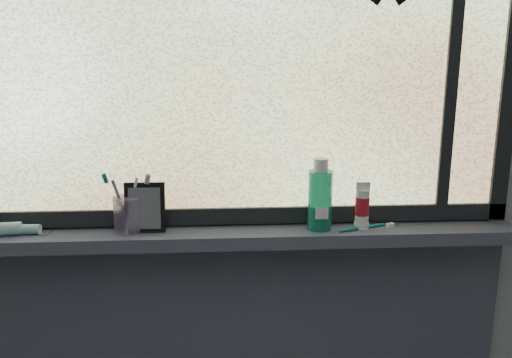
{
  "coord_description": "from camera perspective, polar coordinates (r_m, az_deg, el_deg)",
  "views": [
    {
      "loc": [
        -0.07,
        -0.36,
        1.58
      ],
      "look_at": [
        0.02,
        1.05,
        1.22
      ],
      "focal_mm": 40.0,
      "sensor_mm": 36.0,
      "label": 1
    }
  ],
  "objects": [
    {
      "name": "vanity_mirror",
      "position": [
        1.68,
        -11.04,
        -2.79
      ],
      "size": [
        0.12,
        0.06,
        0.15
      ],
      "primitive_type": "cube",
      "rotation": [
        0.0,
        0.0,
        -0.01
      ],
      "color": "black",
      "rests_on": "windowsill"
    },
    {
      "name": "cream_tube",
      "position": [
        1.7,
        10.58,
        -2.46
      ],
      "size": [
        0.05,
        0.05,
        0.1
      ],
      "primitive_type": "cylinder",
      "rotation": [
        0.0,
        0.0,
        -0.32
      ],
      "color": "silver",
      "rests_on": "windowsill"
    },
    {
      "name": "window_pane",
      "position": [
        1.64,
        -1.16,
        12.58
      ],
      "size": [
        1.5,
        0.01,
        1.0
      ],
      "primitive_type": "cube",
      "color": "silver",
      "rests_on": "wall_back"
    },
    {
      "name": "toothbrush_lying",
      "position": [
        1.72,
        10.56,
        -4.74
      ],
      "size": [
        0.19,
        0.08,
        0.01
      ],
      "primitive_type": null,
      "rotation": [
        0.0,
        0.0,
        0.36
      ],
      "color": "#0D7A6B",
      "rests_on": "windowsill"
    },
    {
      "name": "toothpaste_tube",
      "position": [
        1.78,
        -22.79,
        -4.59
      ],
      "size": [
        0.21,
        0.05,
        0.04
      ],
      "primitive_type": null,
      "rotation": [
        0.0,
        0.0,
        0.04
      ],
      "color": "white",
      "rests_on": "windowsill"
    },
    {
      "name": "mouthwash_bottle",
      "position": [
        1.67,
        6.44,
        -1.51
      ],
      "size": [
        0.08,
        0.08,
        0.18
      ],
      "primitive_type": "cylinder",
      "rotation": [
        0.0,
        0.0,
        -0.19
      ],
      "color": "#1E9F7A",
      "rests_on": "windowsill"
    },
    {
      "name": "frame_bottom",
      "position": [
        1.72,
        -1.08,
        -3.61
      ],
      "size": [
        1.6,
        0.03,
        0.05
      ],
      "primitive_type": "cube",
      "color": "black",
      "rests_on": "windowsill"
    },
    {
      "name": "windowsill",
      "position": [
        1.69,
        -1.0,
        -5.72
      ],
      "size": [
        1.62,
        0.14,
        0.04
      ],
      "primitive_type": "cube",
      "color": "#464A5D",
      "rests_on": "wall_back"
    },
    {
      "name": "frame_mullion",
      "position": [
        1.77,
        19.13,
        11.94
      ],
      "size": [
        0.03,
        0.03,
        1.0
      ],
      "primitive_type": "cube",
      "color": "black",
      "rests_on": "wall_back"
    },
    {
      "name": "toothbrush_cup",
      "position": [
        1.7,
        -12.73,
        -3.47
      ],
      "size": [
        0.1,
        0.1,
        0.1
      ],
      "primitive_type": "cylinder",
      "rotation": [
        0.0,
        0.0,
        0.28
      ],
      "color": "#AC96C7",
      "rests_on": "windowsill"
    },
    {
      "name": "wall_back",
      "position": [
        1.7,
        -1.15,
        3.11
      ],
      "size": [
        3.0,
        0.01,
        2.5
      ],
      "primitive_type": "cube",
      "color": "#9EA3A8",
      "rests_on": "ground"
    }
  ]
}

